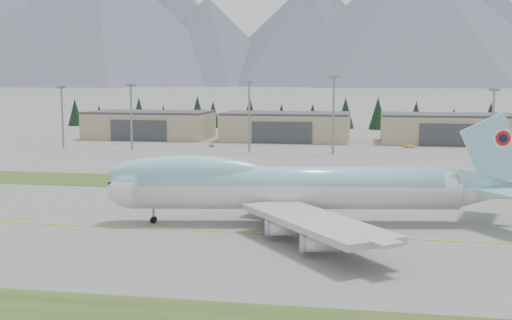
% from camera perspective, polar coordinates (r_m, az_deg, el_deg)
% --- Properties ---
extents(ground, '(7000.00, 7000.00, 0.00)m').
position_cam_1_polar(ground, '(99.04, 0.27, -6.51)').
color(ground, slate).
rests_on(ground, ground).
extents(grass_strip_far, '(400.00, 18.00, 0.08)m').
position_cam_1_polar(grass_strip_far, '(142.73, 3.32, -2.28)').
color(grass_strip_far, '#2E491A').
rests_on(grass_strip_far, ground).
extents(taxiway_line_main, '(400.00, 0.40, 0.02)m').
position_cam_1_polar(taxiway_line_main, '(99.04, 0.27, -6.51)').
color(taxiway_line_main, yellow).
rests_on(taxiway_line_main, ground).
extents(boeing_747_freighter, '(69.72, 59.18, 18.28)m').
position_cam_1_polar(boeing_747_freighter, '(104.64, 3.23, -2.41)').
color(boeing_747_freighter, silver).
rests_on(boeing_747_freighter, ground).
extents(hangar_left, '(48.00, 26.60, 10.80)m').
position_cam_1_polar(hangar_left, '(260.11, -9.42, 3.12)').
color(hangar_left, tan).
rests_on(hangar_left, ground).
extents(hangar_center, '(48.00, 26.60, 10.80)m').
position_cam_1_polar(hangar_center, '(247.39, 2.70, 3.00)').
color(hangar_center, tan).
rests_on(hangar_center, ground).
extents(hangar_right, '(48.00, 26.60, 10.80)m').
position_cam_1_polar(hangar_right, '(247.10, 16.66, 2.70)').
color(hangar_right, tan).
rests_on(hangar_right, ground).
extents(floodlight_masts, '(169.33, 9.59, 24.59)m').
position_cam_1_polar(floodlight_masts, '(205.47, 4.11, 5.01)').
color(floodlight_masts, gray).
rests_on(floodlight_masts, ground).
extents(service_vehicle_a, '(2.58, 4.21, 1.34)m').
position_cam_1_polar(service_vehicle_a, '(225.51, -3.94, 1.21)').
color(service_vehicle_a, silver).
rests_on(service_vehicle_a, ground).
extents(service_vehicle_b, '(4.13, 2.87, 1.29)m').
position_cam_1_polar(service_vehicle_b, '(226.91, 13.44, 1.07)').
color(service_vehicle_b, gold).
rests_on(service_vehicle_b, ground).
extents(conifer_belt, '(269.92, 14.17, 16.40)m').
position_cam_1_polar(conifer_belt, '(307.01, 7.89, 4.05)').
color(conifer_belt, black).
rests_on(conifer_belt, ground).
extents(mountain_ridge_front, '(4319.50, 1217.91, 527.18)m').
position_cam_1_polar(mountain_ridge_front, '(2266.19, 9.12, 12.34)').
color(mountain_ridge_front, '#4B5064').
rests_on(mountain_ridge_front, ground).
extents(mountain_ridge_rear, '(4513.02, 1064.09, 532.05)m').
position_cam_1_polar(mountain_ridge_rear, '(3003.77, 10.45, 11.49)').
color(mountain_ridge_rear, '#4B5064').
rests_on(mountain_ridge_rear, ground).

